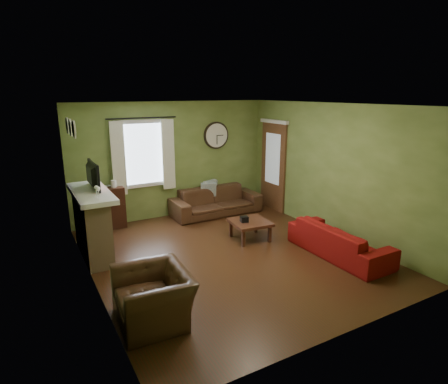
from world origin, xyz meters
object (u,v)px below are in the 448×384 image
sofa_red (339,240)px  armchair (153,297)px  bookshelf (107,209)px  sofa_brown (216,201)px  coffee_table (250,230)px

sofa_red → armchair: 3.50m
bookshelf → sofa_brown: bearing=-5.9°
bookshelf → coffee_table: size_ratio=1.25×
sofa_red → armchair: size_ratio=1.91×
sofa_brown → armchair: (-2.69, -3.38, 0.02)m
sofa_brown → sofa_red: 3.21m
sofa_brown → coffee_table: sofa_brown is taller
bookshelf → sofa_red: bookshelf is taller
sofa_red → coffee_table: 1.69m
sofa_red → coffee_table: size_ratio=2.73×
sofa_brown → armchair: size_ratio=2.11×
sofa_brown → armchair: bearing=-128.5°
bookshelf → coffee_table: bookshelf is taller
sofa_red → coffee_table: bearing=34.7°
sofa_brown → sofa_red: sofa_brown is taller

